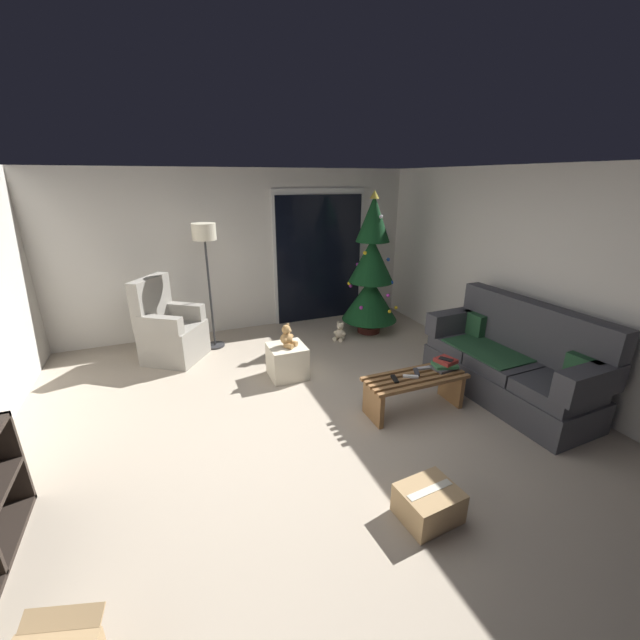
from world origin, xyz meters
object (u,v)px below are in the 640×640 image
at_px(couch, 511,363).
at_px(coffee_table, 414,388).
at_px(remote_black, 395,379).
at_px(remote_graphite, 416,372).
at_px(floor_lamp, 205,244).
at_px(teddy_bear_honey, 287,337).
at_px(book_stack, 445,364).
at_px(remote_silver, 424,368).
at_px(cell_phone, 446,359).
at_px(cardboard_box_taped_mid_floor, 428,503).
at_px(ottoman, 287,361).
at_px(armchair, 170,331).
at_px(remote_white, 411,376).
at_px(christmas_tree, 371,274).
at_px(teddy_bear_cream_by_tree, 340,332).

distance_m(couch, coffee_table, 1.19).
bearing_deg(remote_black, remote_graphite, 23.79).
bearing_deg(floor_lamp, teddy_bear_honey, -60.87).
bearing_deg(book_stack, floor_lamp, 130.44).
xyz_separation_m(remote_silver, cell_phone, (0.22, -0.08, 0.10)).
relative_size(remote_black, cardboard_box_taped_mid_floor, 0.35).
distance_m(remote_graphite, ottoman, 1.60).
relative_size(ottoman, cardboard_box_taped_mid_floor, 0.99).
xyz_separation_m(cell_phone, armchair, (-2.73, 2.30, -0.12)).
relative_size(remote_white, remote_silver, 1.00).
relative_size(remote_white, remote_black, 1.00).
relative_size(couch, cardboard_box_taped_mid_floor, 4.43).
height_order(book_stack, christmas_tree, christmas_tree).
distance_m(cell_phone, floor_lamp, 3.43).
distance_m(coffee_table, christmas_tree, 2.40).
xyz_separation_m(remote_black, cardboard_box_taped_mid_floor, (-0.47, -1.25, -0.30)).
relative_size(couch, armchair, 1.74).
bearing_deg(book_stack, remote_white, -175.42).
relative_size(remote_white, ottoman, 0.35).
distance_m(remote_black, remote_silver, 0.43).
bearing_deg(book_stack, remote_graphite, 175.77).
height_order(armchair, ottoman, armchair).
height_order(remote_black, ottoman, remote_black).
distance_m(couch, teddy_bear_cream_by_tree, 2.48).
bearing_deg(coffee_table, ottoman, 129.49).
bearing_deg(remote_black, book_stack, 16.95).
distance_m(remote_white, christmas_tree, 2.38).
bearing_deg(book_stack, cardboard_box_taped_mid_floor, -131.31).
xyz_separation_m(remote_black, cell_phone, (0.64, 0.01, 0.10)).
xyz_separation_m(couch, christmas_tree, (-0.52, 2.34, 0.56)).
relative_size(remote_white, teddy_bear_cream_by_tree, 0.55).
bearing_deg(teddy_bear_honey, remote_graphite, -47.87).
xyz_separation_m(remote_black, ottoman, (-0.77, 1.22, -0.21)).
bearing_deg(armchair, remote_black, -48.04).
height_order(couch, remote_white, couch).
relative_size(ottoman, teddy_bear_honey, 1.54).
height_order(couch, ottoman, couch).
bearing_deg(teddy_bear_honey, couch, -32.00).
bearing_deg(floor_lamp, book_stack, -49.56).
relative_size(book_stack, christmas_tree, 0.13).
xyz_separation_m(coffee_table, floor_lamp, (-1.74, 2.53, 1.24)).
distance_m(remote_black, remote_graphite, 0.30).
bearing_deg(cell_phone, remote_graphite, 143.42).
xyz_separation_m(remote_silver, armchair, (-2.51, 2.23, -0.02)).
bearing_deg(remote_white, remote_silver, -37.38).
height_order(remote_black, book_stack, book_stack).
xyz_separation_m(coffee_table, cardboard_box_taped_mid_floor, (-0.72, -1.24, -0.15)).
xyz_separation_m(couch, cardboard_box_taped_mid_floor, (-1.90, -1.10, -0.28)).
distance_m(cell_phone, teddy_bear_cream_by_tree, 2.11).
bearing_deg(armchair, christmas_tree, -2.50).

